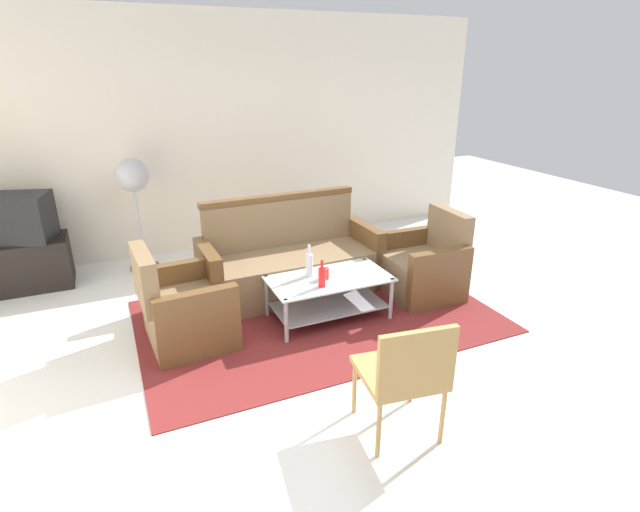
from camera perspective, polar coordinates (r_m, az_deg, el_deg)
The scene contains 14 objects.
ground_plane at distance 4.07m, azimuth 4.07°, elevation -11.42°, with size 14.00×14.00×0.00m, color white.
wall_back at distance 6.33m, azimuth -8.97°, elevation 13.92°, with size 6.52×0.12×2.80m.
rug at distance 4.62m, azimuth -0.32°, elevation -7.01°, with size 3.20×2.05×0.01m, color maroon.
couch at distance 5.00m, azimuth -3.51°, elevation -0.79°, with size 1.81×0.78×0.96m.
armchair_left at distance 4.27m, azimuth -15.52°, elevation -6.13°, with size 0.74×0.80×0.85m.
armchair_right at distance 5.06m, azimuth 11.94°, elevation -1.30°, with size 0.72×0.78×0.85m.
coffee_table at distance 4.48m, azimuth 1.00°, elevation -4.12°, with size 1.10×0.60×0.40m.
bottle_red at distance 4.21m, azimuth 0.22°, elevation -2.43°, with size 0.06×0.06×0.25m.
bottle_clear at distance 4.41m, azimuth -1.26°, elevation -0.98°, with size 0.07×0.07×0.30m.
cup at distance 4.38m, azimuth 0.53°, elevation -2.05°, with size 0.08×0.08×0.10m, color red.
tv_stand at distance 5.95m, azimuth -30.80°, elevation -0.80°, with size 0.80×0.50×0.52m, color black.
television at distance 5.80m, azimuth -31.72°, elevation 3.79°, with size 0.70×0.58×0.48m.
pedestal_fan at distance 5.73m, azimuth -20.95°, elevation 8.06°, with size 0.36×0.36×1.27m.
wicker_chair at distance 3.06m, azimuth 9.95°, elevation -13.02°, with size 0.54×0.54×0.84m.
Camera 1 is at (-1.64, -3.00, 2.21)m, focal length 27.49 mm.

